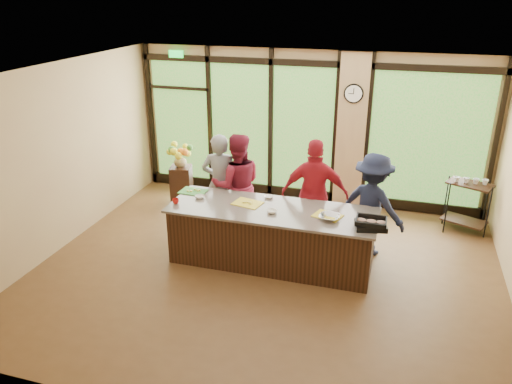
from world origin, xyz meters
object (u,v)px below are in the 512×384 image
Objects in this scene: island_base at (272,237)px; bar_cart at (467,199)px; cook_right at (372,205)px; flower_stand at (182,185)px; roasting_pan at (371,226)px; cook_left at (220,183)px.

bar_cart reaches higher than island_base.
cook_right is 2.15× the size of flower_stand.
cook_right is 3.99× the size of roasting_pan.
roasting_pan reaches higher than flower_stand.
cook_left reaches higher than bar_cart.
island_base is at bearing 51.02° from cook_right.
island_base is 2.88m from flower_stand.
cook_left is at bearing 145.96° from roasting_pan.
flower_stand is (-3.77, 0.96, -0.46)m from cook_right.
flower_stand is at bearing 9.68° from cook_right.
bar_cart is at bearing 34.34° from island_base.
roasting_pan is 2.77m from bar_cart.
cook_left is (-1.16, 0.84, 0.45)m from island_base.
cook_right reaches higher than bar_cart.
cook_left is 4.18× the size of roasting_pan.
roasting_pan is 4.32m from flower_stand.
cook_right reaches higher than island_base.
island_base is 7.25× the size of roasting_pan.
island_base is 1.74× the size of cook_left.
bar_cart reaches higher than roasting_pan.
flower_stand is 0.79× the size of bar_cart.
island_base is 3.08× the size of bar_cart.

